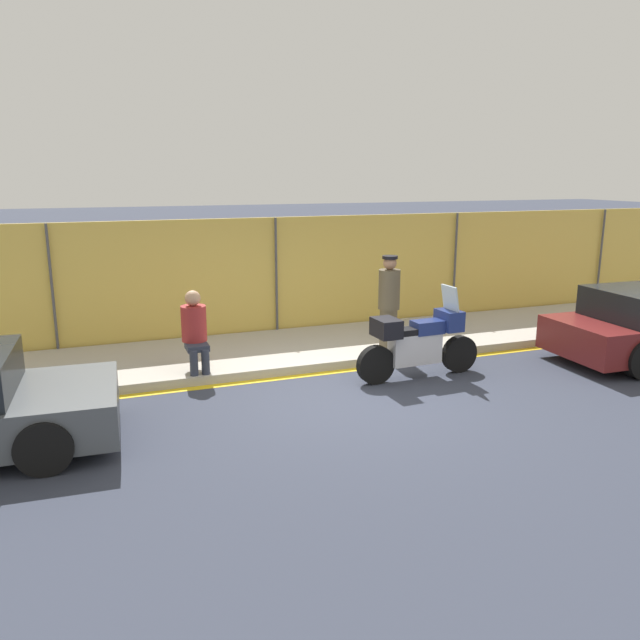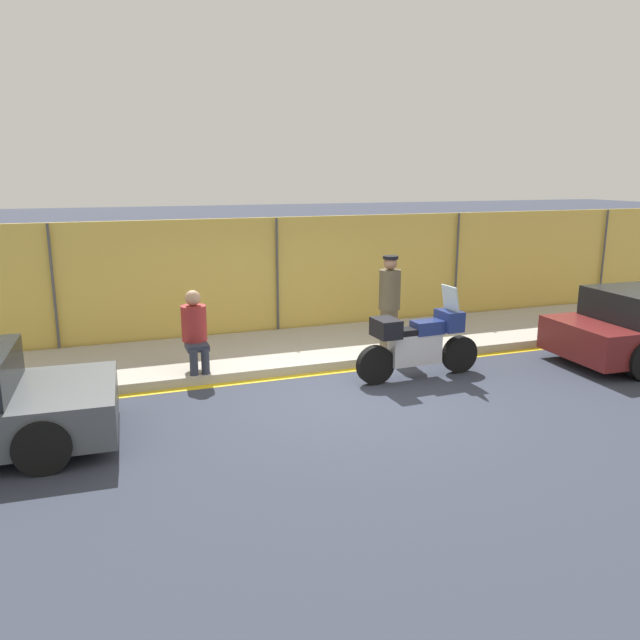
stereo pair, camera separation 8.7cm
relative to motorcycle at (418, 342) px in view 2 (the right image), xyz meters
The scene contains 7 objects.
ground_plane 1.62m from the motorcycle, 161.56° to the right, with size 120.00×120.00×0.00m, color #333847.
sidewalk 2.63m from the motorcycle, 123.30° to the left, with size 31.75×2.60×0.15m.
curb_paint_stripe 1.72m from the motorcycle, 151.58° to the left, with size 31.75×0.18×0.01m.
storefront_fence 3.86m from the motorcycle, 111.78° to the left, with size 30.16×0.16×2.48m.
motorcycle is the anchor object (origin of this frame).
officer_standing 1.46m from the motorcycle, 83.84° to the left, with size 0.40×0.40×1.73m.
person_seated_on_curb 3.72m from the motorcycle, 159.04° to the left, with size 0.42×0.70×1.32m.
Camera 2 is at (-3.53, -8.34, 3.35)m, focal length 35.00 mm.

